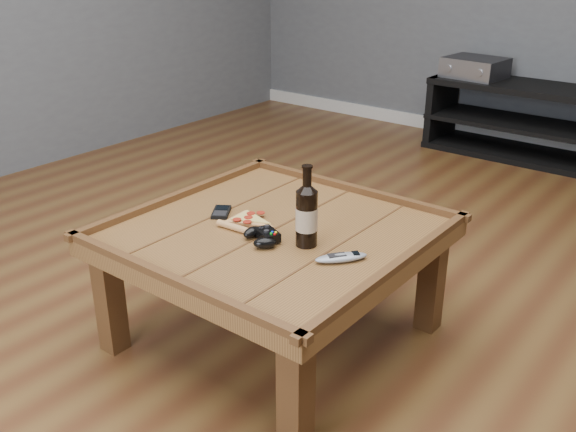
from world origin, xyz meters
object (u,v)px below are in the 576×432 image
Objects in this scene: game_controller at (262,236)px; smartphone at (221,212)px; media_console at (533,123)px; av_receiver at (475,68)px; coffee_table at (275,244)px; pizza_slice at (246,221)px; beer_bottle at (307,214)px; remote_control at (341,257)px.

smartphone is (-0.28, 0.09, -0.01)m from game_controller.
av_receiver reaches higher than media_console.
av_receiver is at bearing 99.32° from coffee_table.
pizza_slice is 2.79m from av_receiver.
beer_bottle reaches higher than pizza_slice.
pizza_slice is at bearing -36.20° from smartphone.
coffee_table is 8.24× the size of smartphone.
game_controller is (-0.13, -0.07, -0.09)m from beer_bottle.
beer_bottle is at bearing -36.31° from smartphone.
game_controller is 0.29m from remote_control.
coffee_table and remote_control have the same top height.
remote_control is (0.16, -0.03, -0.10)m from beer_bottle.
coffee_table is 2.75m from media_console.
game_controller is 0.91× the size of remote_control.
media_console is at bearing 90.00° from coffee_table.
coffee_table is at bearing 169.27° from beer_bottle.
pizza_slice is 0.44m from remote_control.
remote_control is at bearing -83.50° from media_console.
beer_bottle is 1.66× the size of remote_control.
media_console reaches higher than remote_control.
remote_control is at bearing -38.30° from smartphone.
media_console reaches higher than pizza_slice.
game_controller is 0.29m from smartphone.
smartphone is at bearing -176.26° from coffee_table.
beer_bottle is at bearing -10.73° from coffee_table.
pizza_slice is (-0.15, 0.08, -0.01)m from game_controller.
av_receiver is at bearing -179.36° from media_console.
beer_bottle is 1.83× the size of game_controller.
pizza_slice is (-0.11, -0.02, 0.07)m from coffee_table.
beer_bottle is 0.42m from smartphone.
beer_bottle is at bearing -72.24° from av_receiver.
media_console is at bearing 93.36° from beer_bottle.
pizza_slice reaches higher than smartphone.
media_console is 11.19× the size of smartphone.
beer_bottle reaches higher than media_console.
media_console is (0.00, 2.75, -0.15)m from coffee_table.
remote_control is 2.91m from av_receiver.
pizza_slice is at bearing 173.77° from game_controller.
game_controller is at bearing -51.95° from smartphone.
coffee_table is 0.33m from remote_control.
media_console is 2.80m from beer_bottle.
game_controller is (0.03, -2.85, 0.23)m from media_console.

